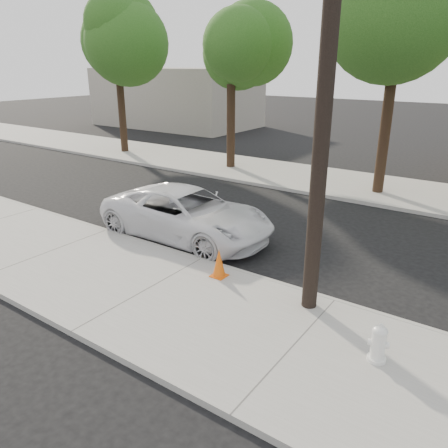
% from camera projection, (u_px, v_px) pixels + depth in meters
% --- Properties ---
extents(ground, '(120.00, 120.00, 0.00)m').
position_uv_depth(ground, '(241.00, 240.00, 14.11)').
color(ground, black).
rests_on(ground, ground).
extents(near_sidewalk, '(90.00, 4.40, 0.15)m').
position_uv_depth(near_sidewalk, '(147.00, 292.00, 10.78)').
color(near_sidewalk, gray).
rests_on(near_sidewalk, ground).
extents(far_sidewalk, '(90.00, 5.00, 0.15)m').
position_uv_depth(far_sidewalk, '(339.00, 183.00, 20.61)').
color(far_sidewalk, gray).
rests_on(far_sidewalk, ground).
extents(curb_near, '(90.00, 0.12, 0.16)m').
position_uv_depth(curb_near, '(201.00, 261.00, 12.47)').
color(curb_near, '#9E9B93').
rests_on(curb_near, ground).
extents(building_far, '(14.00, 8.00, 5.00)m').
position_uv_depth(building_far, '(176.00, 97.00, 39.38)').
color(building_far, gray).
rests_on(building_far, ground).
extents(utility_pole, '(1.40, 0.34, 9.00)m').
position_uv_depth(utility_pole, '(324.00, 101.00, 8.47)').
color(utility_pole, black).
rests_on(utility_pole, near_sidewalk).
extents(tree_a, '(4.65, 4.50, 9.00)m').
position_uv_depth(tree_a, '(117.00, 42.00, 25.31)').
color(tree_a, black).
rests_on(tree_a, far_sidewalk).
extents(tree_b, '(4.34, 4.20, 8.45)m').
position_uv_depth(tree_b, '(233.00, 47.00, 21.30)').
color(tree_b, black).
rests_on(tree_b, far_sidewalk).
extents(tree_c, '(4.96, 4.80, 9.55)m').
position_uv_depth(tree_c, '(404.00, 20.00, 16.39)').
color(tree_c, black).
rests_on(tree_c, far_sidewalk).
extents(police_cruiser, '(5.86, 2.75, 1.62)m').
position_uv_depth(police_cruiser, '(187.00, 214.00, 14.11)').
color(police_cruiser, white).
rests_on(police_cruiser, ground).
extents(fire_hydrant, '(0.39, 0.35, 0.73)m').
position_uv_depth(fire_hydrant, '(378.00, 344.00, 8.06)').
color(fire_hydrant, white).
rests_on(fire_hydrant, near_sidewalk).
extents(traffic_cone, '(0.39, 0.39, 0.76)m').
position_uv_depth(traffic_cone, '(219.00, 263.00, 11.29)').
color(traffic_cone, '#E95A0C').
rests_on(traffic_cone, near_sidewalk).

